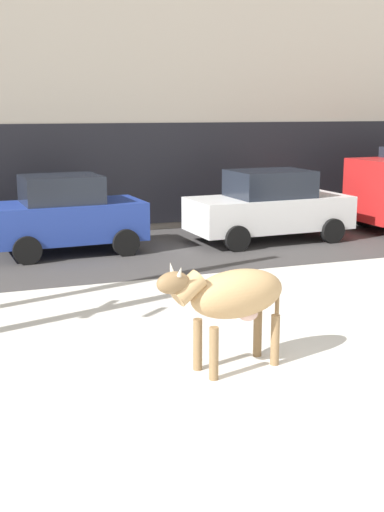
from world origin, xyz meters
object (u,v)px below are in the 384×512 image
object	(u,v)px
car_white_sedan	(269,206)
pedestrian_by_cars	(334,187)
cow_tan	(233,296)
car_blue_hatchback	(67,215)

from	to	relation	value
car_white_sedan	pedestrian_by_cars	distance (m)	5.25
cow_tan	car_white_sedan	distance (m)	8.90
cow_tan	pedestrian_by_cars	xyz separation A→B (m)	(8.51, 11.03, -0.11)
cow_tan	car_blue_hatchback	bearing A→B (deg)	95.11
cow_tan	pedestrian_by_cars	world-z (taller)	pedestrian_by_cars
cow_tan	car_white_sedan	size ratio (longest dim) A/B	0.45
car_blue_hatchback	pedestrian_by_cars	distance (m)	9.70
car_blue_hatchback	car_white_sedan	xyz separation A→B (m)	(5.18, -0.34, -0.02)
car_blue_hatchback	cow_tan	bearing A→B (deg)	-84.89
pedestrian_by_cars	car_blue_hatchback	bearing A→B (deg)	-162.02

